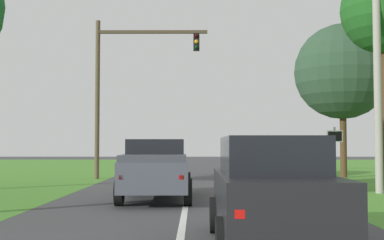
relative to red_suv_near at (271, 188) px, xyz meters
name	(u,v)px	position (x,y,z in m)	size (l,w,h in m)	color
ground_plane	(186,202)	(-1.63, 6.97, -1.01)	(120.00, 120.00, 0.00)	#424244
red_suv_near	(271,188)	(0.00, 0.00, 0.00)	(2.11, 4.51, 1.93)	black
pickup_truck_lead	(156,169)	(-2.61, 7.44, -0.02)	(2.34, 5.46, 1.95)	#4C515B
traffic_light	(124,77)	(-5.12, 17.59, 4.33)	(5.90, 0.40, 8.33)	brown
keep_moving_sign	(335,150)	(3.94, 10.30, 0.56)	(0.60, 0.09, 2.45)	gray
oak_tree_right	(342,72)	(6.75, 18.92, 4.78)	(5.24, 5.24, 8.43)	#4C351E
utility_pole_right	(377,62)	(5.41, 9.76, 3.84)	(0.28, 0.28, 9.70)	#9E998E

